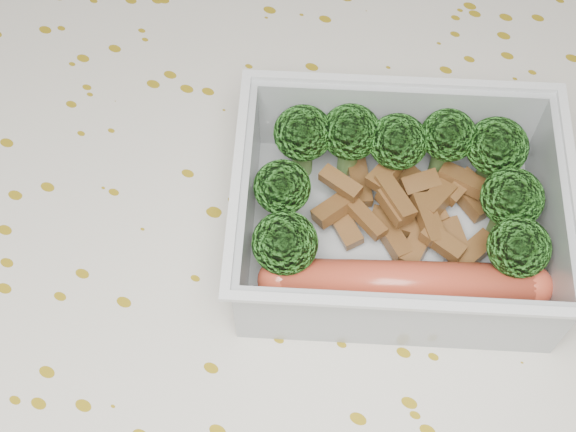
% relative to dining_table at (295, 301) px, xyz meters
% --- Properties ---
extents(dining_table, '(1.40, 0.90, 0.75)m').
position_rel_dining_table_xyz_m(dining_table, '(0.00, 0.00, 0.00)').
color(dining_table, brown).
rests_on(dining_table, ground).
extents(tablecloth, '(1.46, 0.96, 0.19)m').
position_rel_dining_table_xyz_m(tablecloth, '(0.00, 0.00, 0.05)').
color(tablecloth, silver).
rests_on(tablecloth, dining_table).
extents(lunch_container, '(0.23, 0.21, 0.07)m').
position_rel_dining_table_xyz_m(lunch_container, '(0.05, 0.03, 0.11)').
color(lunch_container, silver).
rests_on(lunch_container, tablecloth).
extents(broccoli_florets, '(0.18, 0.15, 0.06)m').
position_rel_dining_table_xyz_m(broccoli_florets, '(0.04, 0.05, 0.13)').
color(broccoli_florets, '#608C3F').
rests_on(broccoli_florets, lunch_container).
extents(meat_pile, '(0.11, 0.08, 0.03)m').
position_rel_dining_table_xyz_m(meat_pile, '(0.06, 0.04, 0.11)').
color(meat_pile, brown).
rests_on(meat_pile, lunch_container).
extents(sausage, '(0.15, 0.09, 0.03)m').
position_rel_dining_table_xyz_m(sausage, '(0.07, -0.01, 0.11)').
color(sausage, '#BC432B').
rests_on(sausage, lunch_container).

